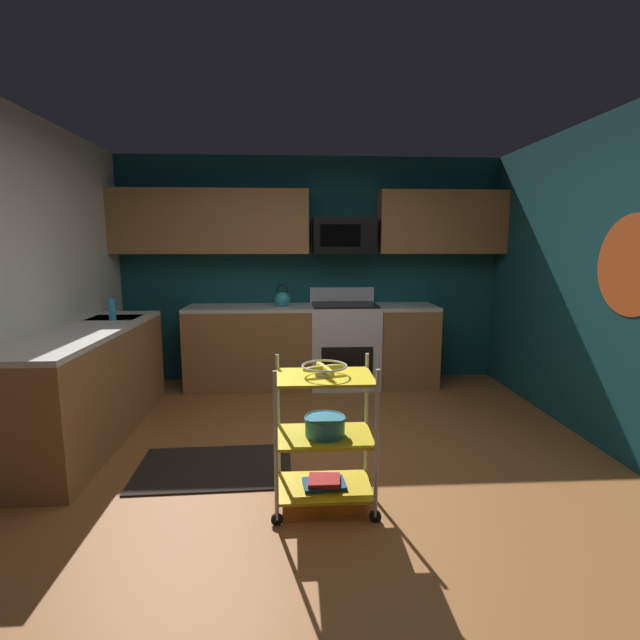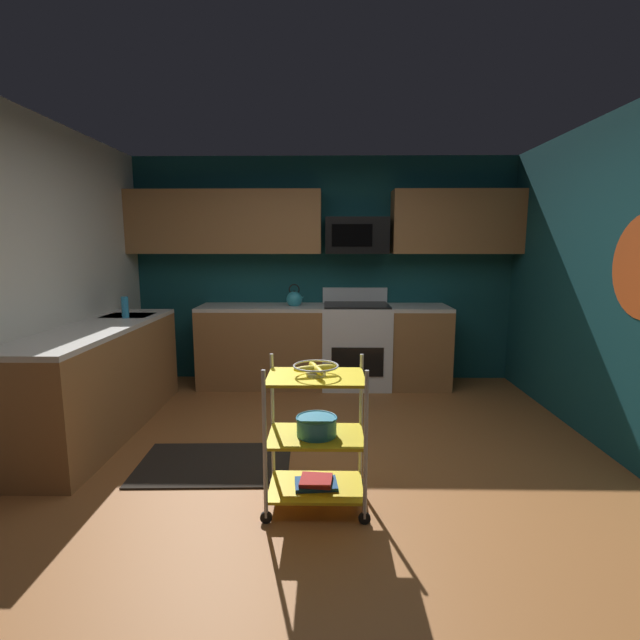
# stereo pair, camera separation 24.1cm
# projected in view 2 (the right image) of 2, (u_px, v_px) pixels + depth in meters

# --- Properties ---
(floor) EXTENTS (4.40, 4.80, 0.04)m
(floor) POSITION_uv_depth(u_px,v_px,m) (321.00, 474.00, 3.31)
(floor) COLOR #995B2D
(floor) RESTS_ON ground
(wall_back) EXTENTS (4.52, 0.06, 2.60)m
(wall_back) POSITION_uv_depth(u_px,v_px,m) (324.00, 270.00, 5.50)
(wall_back) COLOR #14474C
(wall_back) RESTS_ON ground
(counter_run) EXTENTS (3.61, 2.76, 0.92)m
(counter_run) POSITION_uv_depth(u_px,v_px,m) (241.00, 358.00, 4.73)
(counter_run) COLOR #9E6B3D
(counter_run) RESTS_ON ground
(oven_range) EXTENTS (0.76, 0.65, 1.10)m
(oven_range) POSITION_uv_depth(u_px,v_px,m) (356.00, 344.00, 5.30)
(oven_range) COLOR white
(oven_range) RESTS_ON ground
(upper_cabinets) EXTENTS (4.40, 0.33, 0.70)m
(upper_cabinets) POSITION_uv_depth(u_px,v_px,m) (317.00, 222.00, 5.22)
(upper_cabinets) COLOR #9E6B3D
(microwave) EXTENTS (0.70, 0.39, 0.40)m
(microwave) POSITION_uv_depth(u_px,v_px,m) (356.00, 236.00, 5.21)
(microwave) COLOR black
(rolling_cart) EXTENTS (0.64, 0.41, 0.91)m
(rolling_cart) POSITION_uv_depth(u_px,v_px,m) (316.00, 436.00, 2.81)
(rolling_cart) COLOR silver
(rolling_cart) RESTS_ON ground
(fruit_bowl) EXTENTS (0.27, 0.27, 0.07)m
(fruit_bowl) POSITION_uv_depth(u_px,v_px,m) (316.00, 368.00, 2.74)
(fruit_bowl) COLOR silver
(fruit_bowl) RESTS_ON rolling_cart
(mixing_bowl_large) EXTENTS (0.25, 0.25, 0.11)m
(mixing_bowl_large) POSITION_uv_depth(u_px,v_px,m) (317.00, 425.00, 2.80)
(mixing_bowl_large) COLOR #338CBF
(mixing_bowl_large) RESTS_ON rolling_cart
(book_stack) EXTENTS (0.27, 0.20, 0.05)m
(book_stack) POSITION_uv_depth(u_px,v_px,m) (316.00, 482.00, 2.85)
(book_stack) COLOR #1E4C8C
(book_stack) RESTS_ON rolling_cart
(kettle) EXTENTS (0.21, 0.18, 0.26)m
(kettle) POSITION_uv_depth(u_px,v_px,m) (294.00, 299.00, 5.23)
(kettle) COLOR teal
(kettle) RESTS_ON counter_run
(dish_soap_bottle) EXTENTS (0.06, 0.06, 0.20)m
(dish_soap_bottle) POSITION_uv_depth(u_px,v_px,m) (125.00, 307.00, 4.34)
(dish_soap_bottle) COLOR #2D8CBF
(dish_soap_bottle) RESTS_ON counter_run
(floor_rug) EXTENTS (1.12, 0.73, 0.01)m
(floor_rug) POSITION_uv_depth(u_px,v_px,m) (214.00, 464.00, 3.41)
(floor_rug) COLOR black
(floor_rug) RESTS_ON ground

